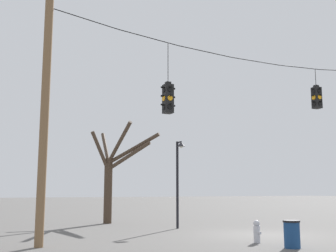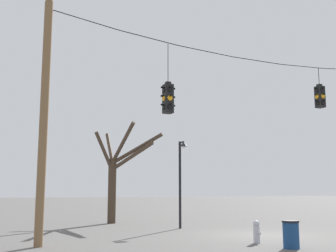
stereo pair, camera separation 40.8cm
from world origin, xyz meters
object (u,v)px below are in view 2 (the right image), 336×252
at_px(utility_pole_left, 44,117).
at_px(trash_bin, 291,234).
at_px(traffic_light_over_intersection, 320,97).
at_px(bare_tree, 117,172).
at_px(fire_hydrant, 257,232).
at_px(street_lamp, 181,169).
at_px(traffic_light_near_right_pole, 168,98).

height_order(utility_pole_left, trash_bin, utility_pole_left).
relative_size(traffic_light_over_intersection, trash_bin, 2.20).
xyz_separation_m(utility_pole_left, trash_bin, (6.96, -3.61, -3.72)).
bearing_deg(trash_bin, utility_pole_left, 152.59).
bearing_deg(bare_tree, trash_bin, -81.00).
bearing_deg(fire_hydrant, bare_tree, 99.62).
height_order(traffic_light_over_intersection, street_lamp, traffic_light_over_intersection).
distance_m(utility_pole_left, street_lamp, 8.06).
xyz_separation_m(traffic_light_over_intersection, bare_tree, (-6.93, 8.12, -3.21)).
distance_m(traffic_light_over_intersection, fire_hydrant, 7.90).
distance_m(traffic_light_near_right_pole, fire_hydrant, 5.72).
xyz_separation_m(traffic_light_over_intersection, fire_hydrant, (-5.21, -2.06, -5.57)).
bearing_deg(fire_hydrant, traffic_light_over_intersection, 21.54).
bearing_deg(traffic_light_over_intersection, traffic_light_near_right_pole, 180.00).
bearing_deg(fire_hydrant, trash_bin, -85.08).
bearing_deg(trash_bin, traffic_light_near_right_pole, 124.50).
bearing_deg(bare_tree, fire_hydrant, -80.38).
distance_m(traffic_light_over_intersection, trash_bin, 8.33).
height_order(street_lamp, fire_hydrant, street_lamp).
relative_size(traffic_light_near_right_pole, trash_bin, 3.27).
distance_m(street_lamp, trash_bin, 7.82).
relative_size(traffic_light_near_right_pole, traffic_light_over_intersection, 1.48).
bearing_deg(street_lamp, trash_bin, -89.81).
distance_m(utility_pole_left, traffic_light_over_intersection, 12.17).
bearing_deg(bare_tree, street_lamp, -66.70).
distance_m(utility_pole_left, trash_bin, 8.68).
xyz_separation_m(utility_pole_left, fire_hydrant, (6.83, -2.06, -3.76)).
bearing_deg(traffic_light_near_right_pole, fire_hydrant, -41.22).
bearing_deg(utility_pole_left, traffic_light_over_intersection, -0.00).
distance_m(street_lamp, bare_tree, 4.63).
xyz_separation_m(utility_pole_left, bare_tree, (5.10, 8.12, -1.40)).
bearing_deg(utility_pole_left, bare_tree, 57.85).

